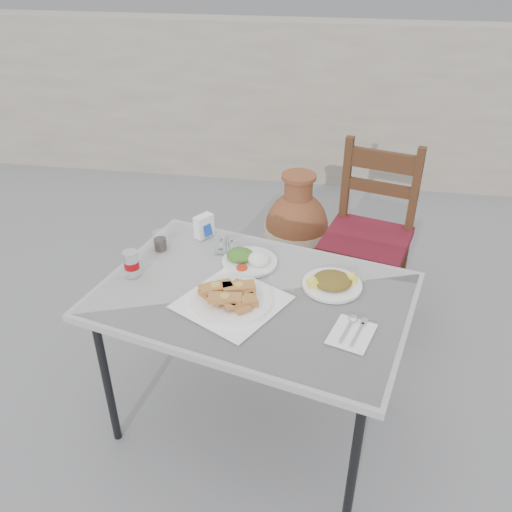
% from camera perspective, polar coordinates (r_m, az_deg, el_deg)
% --- Properties ---
extents(ground, '(80.00, 80.00, 0.00)m').
position_cam_1_polar(ground, '(2.47, -1.05, -15.71)').
color(ground, slate).
rests_on(ground, ground).
extents(cafe_table, '(1.26, 1.00, 0.68)m').
position_cam_1_polar(cafe_table, '(2.00, -0.26, -4.93)').
color(cafe_table, black).
rests_on(cafe_table, ground).
extents(pide_plate, '(0.44, 0.44, 0.07)m').
position_cam_1_polar(pide_plate, '(1.90, -2.56, -4.19)').
color(pide_plate, white).
rests_on(pide_plate, cafe_table).
extents(salad_rice_plate, '(0.22, 0.22, 0.05)m').
position_cam_1_polar(salad_rice_plate, '(2.12, -0.75, -0.29)').
color(salad_rice_plate, white).
rests_on(salad_rice_plate, cafe_table).
extents(salad_chopped_plate, '(0.22, 0.22, 0.05)m').
position_cam_1_polar(salad_chopped_plate, '(2.01, 8.04, -2.75)').
color(salad_chopped_plate, white).
rests_on(salad_chopped_plate, cafe_table).
extents(soda_can, '(0.06, 0.06, 0.10)m').
position_cam_1_polar(soda_can, '(2.08, -12.97, -0.78)').
color(soda_can, silver).
rests_on(soda_can, cafe_table).
extents(cola_glass, '(0.06, 0.06, 0.08)m').
position_cam_1_polar(cola_glass, '(2.23, -10.07, 1.50)').
color(cola_glass, white).
rests_on(cola_glass, cafe_table).
extents(napkin_holder, '(0.08, 0.09, 0.10)m').
position_cam_1_polar(napkin_holder, '(2.29, -5.51, 3.15)').
color(napkin_holder, white).
rests_on(napkin_holder, cafe_table).
extents(condiment_caddy, '(0.10, 0.08, 0.07)m').
position_cam_1_polar(condiment_caddy, '(2.20, -3.09, 1.11)').
color(condiment_caddy, silver).
rests_on(condiment_caddy, cafe_table).
extents(cutlery_napkin, '(0.17, 0.20, 0.01)m').
position_cam_1_polar(cutlery_napkin, '(1.82, 10.10, -7.77)').
color(cutlery_napkin, white).
rests_on(cutlery_napkin, cafe_table).
extents(chair, '(0.50, 0.50, 0.91)m').
position_cam_1_polar(chair, '(2.78, 11.75, 2.22)').
color(chair, '#351D0E').
rests_on(chair, ground).
extents(terracotta_urn, '(0.37, 0.37, 0.64)m').
position_cam_1_polar(terracotta_urn, '(3.12, 4.29, 2.73)').
color(terracotta_urn, brown).
rests_on(terracotta_urn, ground).
extents(back_wall, '(6.00, 0.25, 1.20)m').
position_cam_1_polar(back_wall, '(4.31, 4.76, 15.64)').
color(back_wall, '#A59A8A').
rests_on(back_wall, ground).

